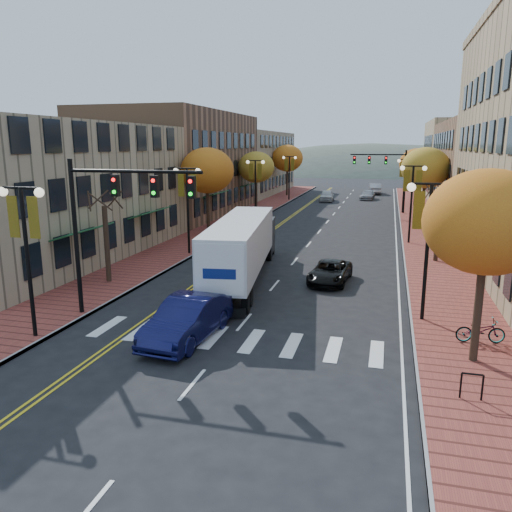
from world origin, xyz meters
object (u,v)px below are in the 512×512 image
Objects in this scene: navy_sedan at (188,319)px; bicycle at (480,331)px; semi_truck at (244,243)px; black_suv at (330,272)px.

bicycle is (11.10, 2.25, -0.22)m from navy_sedan.
navy_sedan is 2.83× the size of bicycle.
bicycle is (11.47, -7.00, -1.49)m from semi_truck.
semi_truck is 3.39× the size of black_suv.
semi_truck is at bearing 97.13° from navy_sedan.
bicycle is (6.63, -7.65, 0.03)m from black_suv.
black_suv is (4.47, 9.90, -0.25)m from navy_sedan.
bicycle is at bearing -44.78° from black_suv.
navy_sedan reaches higher than black_suv.
bicycle is at bearing -39.13° from semi_truck.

